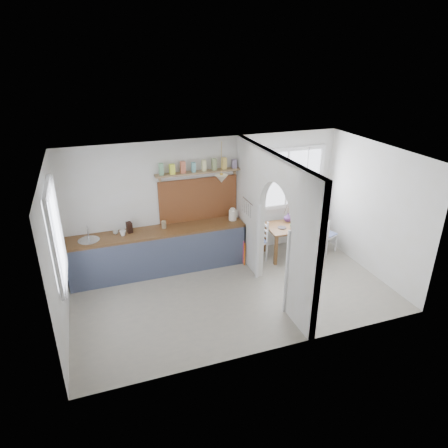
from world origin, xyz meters
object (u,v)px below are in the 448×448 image
object	(u,v)px
chair_right	(326,234)
kettle	(233,214)
chair_left	(255,240)
vase	(288,217)
dining_table	(292,240)

from	to	relation	value
chair_right	kettle	size ratio (longest dim) A/B	3.24
chair_left	vase	size ratio (longest dim) A/B	4.93
chair_left	chair_right	size ratio (longest dim) A/B	1.10
dining_table	chair_left	world-z (taller)	chair_left
dining_table	vase	size ratio (longest dim) A/B	6.06
chair_left	kettle	world-z (taller)	kettle
chair_left	chair_right	bearing A→B (deg)	79.42
dining_table	chair_right	size ratio (longest dim) A/B	1.35
dining_table	kettle	size ratio (longest dim) A/B	4.37
chair_left	dining_table	bearing A→B (deg)	79.11
dining_table	chair_left	distance (m)	0.86
kettle	vase	distance (m)	1.30
vase	kettle	bearing A→B (deg)	178.19
dining_table	chair_left	size ratio (longest dim) A/B	1.23
kettle	vase	world-z (taller)	kettle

